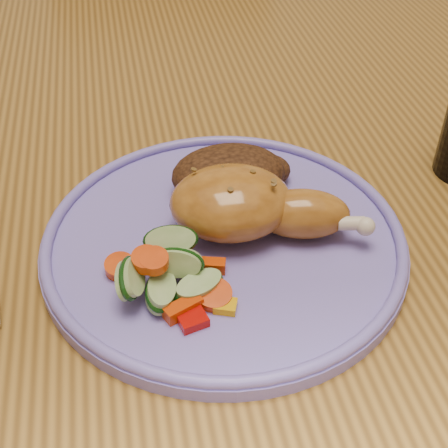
% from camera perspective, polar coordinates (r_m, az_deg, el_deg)
% --- Properties ---
extents(dining_table, '(0.90, 1.40, 0.75)m').
position_cam_1_polar(dining_table, '(0.64, 2.02, -3.45)').
color(dining_table, olive).
rests_on(dining_table, ground).
extents(chair_far, '(0.42, 0.42, 0.91)m').
position_cam_1_polar(chair_far, '(1.25, -4.39, 10.51)').
color(chair_far, '#4C2D16').
rests_on(chair_far, ground).
extents(plate, '(0.31, 0.31, 0.01)m').
position_cam_1_polar(plate, '(0.53, 0.00, -1.73)').
color(plate, '#7668C8').
rests_on(plate, dining_table).
extents(plate_rim, '(0.31, 0.31, 0.01)m').
position_cam_1_polar(plate_rim, '(0.52, 0.00, -0.84)').
color(plate_rim, '#7668C8').
rests_on(plate_rim, plate).
extents(chicken_leg, '(0.17, 0.10, 0.05)m').
position_cam_1_polar(chicken_leg, '(0.52, 2.25, 1.74)').
color(chicken_leg, '#AD6C24').
rests_on(chicken_leg, plate).
extents(rice_pilaf, '(0.11, 0.08, 0.05)m').
position_cam_1_polar(rice_pilaf, '(0.57, 0.64, 4.50)').
color(rice_pilaf, '#422410').
rests_on(rice_pilaf, plate).
extents(vegetable_pile, '(0.10, 0.09, 0.05)m').
position_cam_1_polar(vegetable_pile, '(0.47, -5.03, -4.58)').
color(vegetable_pile, '#A50A05').
rests_on(vegetable_pile, plate).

